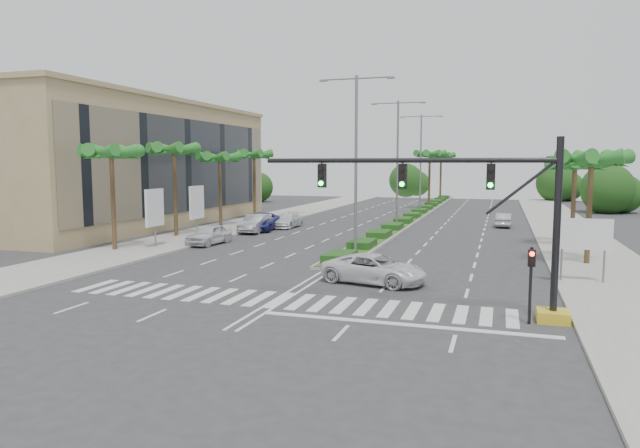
% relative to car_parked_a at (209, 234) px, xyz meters
% --- Properties ---
extents(ground, '(160.00, 160.00, 0.00)m').
position_rel_car_parked_a_xyz_m(ground, '(11.80, -15.08, -0.77)').
color(ground, '#333335').
rests_on(ground, ground).
extents(footpath_right, '(6.00, 120.00, 0.15)m').
position_rel_car_parked_a_xyz_m(footpath_right, '(27.00, 4.92, -0.70)').
color(footpath_right, gray).
rests_on(footpath_right, ground).
extents(footpath_left, '(6.00, 120.00, 0.15)m').
position_rel_car_parked_a_xyz_m(footpath_left, '(-3.40, 4.92, -0.70)').
color(footpath_left, gray).
rests_on(footpath_left, ground).
extents(median, '(2.20, 75.00, 0.20)m').
position_rel_car_parked_a_xyz_m(median, '(11.80, 29.92, -0.67)').
color(median, gray).
rests_on(median, ground).
extents(median_grass, '(1.80, 75.00, 0.04)m').
position_rel_car_parked_a_xyz_m(median_grass, '(11.80, 29.92, -0.55)').
color(median_grass, '#375B1F').
rests_on(median_grass, median).
extents(building, '(12.00, 36.00, 12.00)m').
position_rel_car_parked_a_xyz_m(building, '(-14.20, 10.92, 5.23)').
color(building, tan).
rests_on(building, ground).
extents(signal_gantry, '(12.60, 1.20, 7.20)m').
position_rel_car_parked_a_xyz_m(signal_gantry, '(21.07, -15.08, 2.68)').
color(signal_gantry, gold).
rests_on(signal_gantry, ground).
extents(pedestrian_signal, '(0.28, 0.36, 3.00)m').
position_rel_car_parked_a_xyz_m(pedestrian_signal, '(22.40, -15.76, 1.27)').
color(pedestrian_signal, black).
rests_on(pedestrian_signal, ground).
extents(direction_sign, '(2.70, 0.11, 3.40)m').
position_rel_car_parked_a_xyz_m(direction_sign, '(25.30, -7.09, 1.68)').
color(direction_sign, slate).
rests_on(direction_sign, ground).
extents(billboard_near, '(0.18, 2.10, 4.35)m').
position_rel_car_parked_a_xyz_m(billboard_near, '(-2.70, -3.08, 2.19)').
color(billboard_near, slate).
rests_on(billboard_near, ground).
extents(billboard_far, '(0.18, 2.10, 4.35)m').
position_rel_car_parked_a_xyz_m(billboard_far, '(-2.70, 2.92, 2.19)').
color(billboard_far, slate).
rests_on(billboard_far, ground).
extents(palm_left_near, '(4.57, 4.68, 7.55)m').
position_rel_car_parked_a_xyz_m(palm_left_near, '(-4.70, -5.08, 5.91)').
color(palm_left_near, brown).
rests_on(palm_left_near, ground).
extents(palm_left_mid, '(4.57, 4.68, 7.95)m').
position_rel_car_parked_a_xyz_m(palm_left_mid, '(-4.70, 2.92, 6.30)').
color(palm_left_mid, brown).
rests_on(palm_left_mid, ground).
extents(palm_left_far, '(4.57, 4.68, 7.35)m').
position_rel_car_parked_a_xyz_m(palm_left_far, '(-4.70, 10.92, 5.72)').
color(palm_left_far, brown).
rests_on(palm_left_far, ground).
extents(palm_left_end, '(4.57, 4.68, 7.75)m').
position_rel_car_parked_a_xyz_m(palm_left_end, '(-4.70, 18.92, 6.11)').
color(palm_left_end, brown).
rests_on(palm_left_end, ground).
extents(palm_right_near, '(4.57, 4.68, 7.05)m').
position_rel_car_parked_a_xyz_m(palm_right_near, '(26.30, -1.08, 5.43)').
color(palm_right_near, brown).
rests_on(palm_right_near, ground).
extents(palm_right_far, '(4.57, 4.68, 6.75)m').
position_rel_car_parked_a_xyz_m(palm_right_far, '(26.30, 6.92, 5.14)').
color(palm_right_far, brown).
rests_on(palm_right_far, ground).
extents(palm_median_a, '(4.57, 4.68, 8.05)m').
position_rel_car_parked_a_xyz_m(palm_median_a, '(11.80, 39.92, 6.40)').
color(palm_median_a, brown).
rests_on(palm_median_a, ground).
extents(palm_median_b, '(4.57, 4.68, 8.05)m').
position_rel_car_parked_a_xyz_m(palm_median_b, '(11.80, 54.92, 6.40)').
color(palm_median_b, brown).
rests_on(palm_median_b, ground).
extents(streetlight_near, '(5.10, 0.25, 12.00)m').
position_rel_car_parked_a_xyz_m(streetlight_near, '(11.80, -1.08, 6.03)').
color(streetlight_near, slate).
rests_on(streetlight_near, ground).
extents(streetlight_mid, '(5.10, 0.25, 12.00)m').
position_rel_car_parked_a_xyz_m(streetlight_mid, '(11.80, 14.92, 6.03)').
color(streetlight_mid, slate).
rests_on(streetlight_mid, ground).
extents(streetlight_far, '(5.10, 0.25, 12.00)m').
position_rel_car_parked_a_xyz_m(streetlight_far, '(11.80, 30.92, 6.03)').
color(streetlight_far, slate).
rests_on(streetlight_far, ground).
extents(car_parked_a, '(2.17, 4.67, 1.55)m').
position_rel_car_parked_a_xyz_m(car_parked_a, '(0.00, 0.00, 0.00)').
color(car_parked_a, silver).
rests_on(car_parked_a, ground).
extents(car_parked_b, '(2.00, 5.04, 1.63)m').
position_rel_car_parked_a_xyz_m(car_parked_b, '(0.20, 8.25, 0.04)').
color(car_parked_b, '#ABABB0').
rests_on(car_parked_b, ground).
extents(car_parked_c, '(3.42, 6.12, 1.62)m').
position_rel_car_parked_a_xyz_m(car_parked_c, '(0.00, 9.88, 0.03)').
color(car_parked_c, navy).
rests_on(car_parked_c, ground).
extents(car_parked_d, '(2.05, 4.83, 1.39)m').
position_rel_car_parked_a_xyz_m(car_parked_d, '(1.54, 12.70, -0.08)').
color(car_parked_d, silver).
rests_on(car_parked_d, ground).
extents(car_crossing, '(5.85, 3.65, 1.51)m').
position_rel_car_parked_a_xyz_m(car_crossing, '(15.09, -10.12, -0.02)').
color(car_crossing, silver).
rests_on(car_crossing, ground).
extents(car_right, '(1.51, 4.10, 1.34)m').
position_rel_car_parked_a_xyz_m(car_right, '(21.50, 19.73, -0.10)').
color(car_right, '#B8B6BC').
rests_on(car_right, ground).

